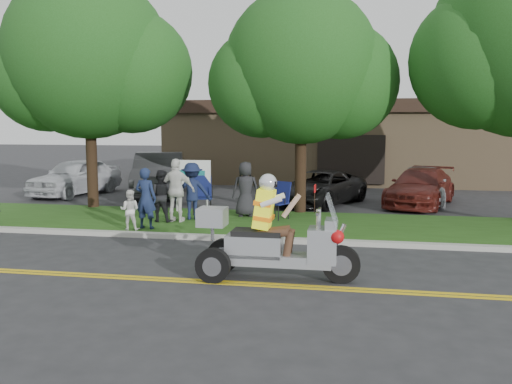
% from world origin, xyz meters
% --- Properties ---
extents(ground, '(120.00, 120.00, 0.00)m').
position_xyz_m(ground, '(0.00, 0.00, 0.00)').
color(ground, '#28282B').
rests_on(ground, ground).
extents(centerline_near, '(60.00, 0.10, 0.01)m').
position_xyz_m(centerline_near, '(0.00, -0.58, 0.01)').
color(centerline_near, gold).
rests_on(centerline_near, ground).
extents(centerline_far, '(60.00, 0.10, 0.01)m').
position_xyz_m(centerline_far, '(0.00, -0.42, 0.01)').
color(centerline_far, gold).
rests_on(centerline_far, ground).
extents(curb, '(60.00, 0.25, 0.12)m').
position_xyz_m(curb, '(0.00, 3.05, 0.06)').
color(curb, '#A8A89E').
rests_on(curb, ground).
extents(grass_verge, '(60.00, 4.00, 0.10)m').
position_xyz_m(grass_verge, '(0.00, 5.20, 0.06)').
color(grass_verge, '#214512').
rests_on(grass_verge, ground).
extents(commercial_building, '(18.00, 8.20, 4.00)m').
position_xyz_m(commercial_building, '(2.00, 18.98, 2.01)').
color(commercial_building, '#9E7F5B').
rests_on(commercial_building, ground).
extents(tree_left, '(6.62, 5.40, 7.78)m').
position_xyz_m(tree_left, '(-6.44, 7.03, 4.85)').
color(tree_left, '#332114').
rests_on(tree_left, ground).
extents(tree_mid, '(5.88, 4.80, 7.05)m').
position_xyz_m(tree_mid, '(0.55, 7.23, 4.43)').
color(tree_mid, '#332114').
rests_on(tree_mid, ground).
extents(business_sign, '(1.25, 0.06, 1.75)m').
position_xyz_m(business_sign, '(-2.90, 6.60, 1.26)').
color(business_sign, silver).
rests_on(business_sign, ground).
extents(trike_scooter, '(3.02, 1.00, 1.98)m').
position_xyz_m(trike_scooter, '(0.68, -0.12, 0.69)').
color(trike_scooter, black).
rests_on(trike_scooter, ground).
extents(lawn_chair_a, '(0.80, 0.81, 1.09)m').
position_xyz_m(lawn_chair_a, '(0.03, 5.85, 0.72)').
color(lawn_chair_a, black).
rests_on(lawn_chair_a, grass_verge).
extents(lawn_chair_b, '(0.77, 0.79, 1.17)m').
position_xyz_m(lawn_chair_b, '(-2.50, 6.37, 0.76)').
color(lawn_chair_b, black).
rests_on(lawn_chair_b, grass_verge).
extents(spectator_adult_left, '(0.64, 0.47, 1.63)m').
position_xyz_m(spectator_adult_left, '(-3.26, 3.66, 0.92)').
color(spectator_adult_left, '#182444').
rests_on(spectator_adult_left, grass_verge).
extents(spectator_adult_mid, '(0.75, 0.60, 1.48)m').
position_xyz_m(spectator_adult_mid, '(-3.24, 4.72, 0.85)').
color(spectator_adult_mid, black).
rests_on(spectator_adult_mid, grass_verge).
extents(spectator_adult_right, '(1.06, 0.44, 1.81)m').
position_xyz_m(spectator_adult_right, '(-2.79, 4.78, 1.01)').
color(spectator_adult_right, silver).
rests_on(spectator_adult_right, grass_verge).
extents(spectator_chair_a, '(1.20, 0.89, 1.66)m').
position_xyz_m(spectator_chair_a, '(-2.48, 5.26, 0.94)').
color(spectator_chair_a, '#161E3E').
rests_on(spectator_chair_a, grass_verge).
extents(spectator_chair_b, '(0.91, 0.70, 1.66)m').
position_xyz_m(spectator_chair_b, '(-1.04, 6.05, 0.94)').
color(spectator_chair_b, '#232326').
rests_on(spectator_chair_b, grass_verge).
extents(child_right, '(0.57, 0.47, 1.06)m').
position_xyz_m(child_right, '(-3.61, 3.40, 0.64)').
color(child_right, silver).
rests_on(child_right, grass_verge).
extents(parked_car_far_left, '(2.54, 4.65, 1.50)m').
position_xyz_m(parked_car_far_left, '(-9.00, 10.41, 0.75)').
color(parked_car_far_left, silver).
rests_on(parked_car_far_left, ground).
extents(parked_car_left, '(3.33, 5.60, 1.74)m').
position_xyz_m(parked_car_left, '(-5.50, 10.61, 0.87)').
color(parked_car_left, '#2E2E31').
rests_on(parked_car_left, ground).
extents(parked_car_mid, '(3.62, 4.82, 1.22)m').
position_xyz_m(parked_car_mid, '(0.97, 9.55, 0.61)').
color(parked_car_mid, black).
rests_on(parked_car_mid, ground).
extents(parked_car_right, '(3.16, 4.84, 1.30)m').
position_xyz_m(parked_car_right, '(4.50, 9.99, 0.65)').
color(parked_car_right, '#561A14').
rests_on(parked_car_right, ground).
extents(parked_car_far_right, '(2.15, 4.26, 1.39)m').
position_xyz_m(parked_car_far_right, '(4.62, 10.68, 0.70)').
color(parked_car_far_right, '#B0B3B8').
rests_on(parked_car_far_right, ground).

